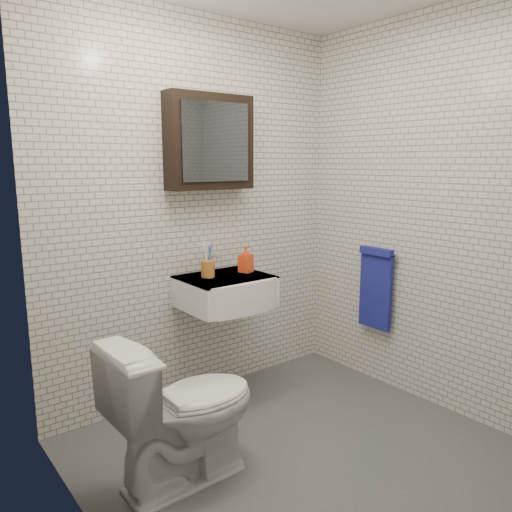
{
  "coord_description": "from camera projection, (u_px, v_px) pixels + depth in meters",
  "views": [
    {
      "loc": [
        -1.72,
        -1.83,
        1.57
      ],
      "look_at": [
        0.05,
        0.45,
        1.03
      ],
      "focal_mm": 35.0,
      "sensor_mm": 36.0,
      "label": 1
    }
  ],
  "objects": [
    {
      "name": "toothbrush_cup",
      "position": [
        208.0,
        268.0,
        3.19
      ],
      "size": [
        0.1,
        0.1,
        0.24
      ],
      "rotation": [
        0.0,
        0.0,
        -0.24
      ],
      "color": "#AE6C2B",
      "rests_on": "washbasin"
    },
    {
      "name": "soap_bottle",
      "position": [
        246.0,
        259.0,
        3.32
      ],
      "size": [
        0.1,
        0.1,
        0.18
      ],
      "primitive_type": "imported",
      "rotation": [
        0.0,
        0.0,
        0.36
      ],
      "color": "orange",
      "rests_on": "washbasin"
    },
    {
      "name": "faucet",
      "position": [
        212.0,
        262.0,
        3.33
      ],
      "size": [
        0.06,
        0.2,
        0.15
      ],
      "color": "silver",
      "rests_on": "washbasin"
    },
    {
      "name": "towel_rail",
      "position": [
        376.0,
        285.0,
        3.51
      ],
      "size": [
        0.09,
        0.3,
        0.58
      ],
      "color": "silver",
      "rests_on": "room_shell"
    },
    {
      "name": "room_shell",
      "position": [
        303.0,
        184.0,
        2.47
      ],
      "size": [
        2.22,
        2.02,
        2.51
      ],
      "color": "silver",
      "rests_on": "ground"
    },
    {
      "name": "mirror_cabinet",
      "position": [
        210.0,
        142.0,
        3.18
      ],
      "size": [
        0.6,
        0.15,
        0.6
      ],
      "color": "black",
      "rests_on": "room_shell"
    },
    {
      "name": "toilet",
      "position": [
        184.0,
        408.0,
        2.45
      ],
      "size": [
        0.76,
        0.44,
        0.77
      ],
      "primitive_type": "imported",
      "rotation": [
        0.0,
        0.0,
        1.59
      ],
      "color": "white",
      "rests_on": "ground"
    },
    {
      "name": "ground",
      "position": [
        298.0,
        452.0,
        2.74
      ],
      "size": [
        2.2,
        2.0,
        0.01
      ],
      "primitive_type": "cube",
      "color": "#474A4F",
      "rests_on": "ground"
    },
    {
      "name": "washbasin",
      "position": [
        229.0,
        292.0,
        3.2
      ],
      "size": [
        0.55,
        0.5,
        0.2
      ],
      "color": "white",
      "rests_on": "room_shell"
    }
  ]
}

